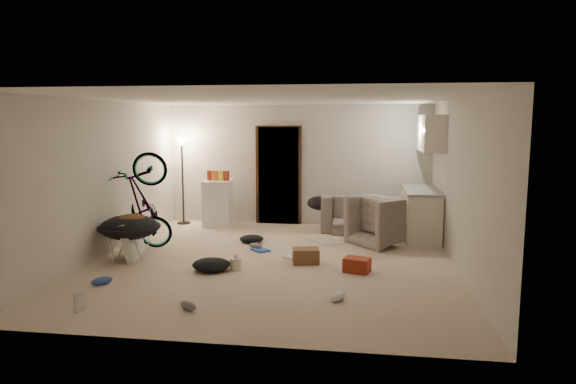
# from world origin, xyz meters

# --- Properties ---
(floor) EXTENTS (5.50, 6.00, 0.02)m
(floor) POSITION_xyz_m (0.00, 0.00, -0.01)
(floor) COLOR beige
(floor) RESTS_ON ground
(ceiling) EXTENTS (5.50, 6.00, 0.02)m
(ceiling) POSITION_xyz_m (0.00, 0.00, 2.51)
(ceiling) COLOR white
(ceiling) RESTS_ON wall_back
(wall_back) EXTENTS (5.50, 0.02, 2.50)m
(wall_back) POSITION_xyz_m (0.00, 3.01, 1.25)
(wall_back) COLOR beige
(wall_back) RESTS_ON floor
(wall_front) EXTENTS (5.50, 0.02, 2.50)m
(wall_front) POSITION_xyz_m (0.00, -3.01, 1.25)
(wall_front) COLOR beige
(wall_front) RESTS_ON floor
(wall_left) EXTENTS (0.02, 6.00, 2.50)m
(wall_left) POSITION_xyz_m (-2.76, 0.00, 1.25)
(wall_left) COLOR beige
(wall_left) RESTS_ON floor
(wall_right) EXTENTS (0.02, 6.00, 2.50)m
(wall_right) POSITION_xyz_m (2.76, 0.00, 1.25)
(wall_right) COLOR beige
(wall_right) RESTS_ON floor
(doorway) EXTENTS (0.85, 0.10, 2.04)m
(doorway) POSITION_xyz_m (-0.40, 2.97, 1.02)
(doorway) COLOR black
(doorway) RESTS_ON floor
(door_trim) EXTENTS (0.97, 0.04, 2.10)m
(door_trim) POSITION_xyz_m (-0.40, 2.94, 1.02)
(door_trim) COLOR #372113
(door_trim) RESTS_ON floor
(floor_lamp) EXTENTS (0.28, 0.28, 1.81)m
(floor_lamp) POSITION_xyz_m (-2.40, 2.65, 1.31)
(floor_lamp) COLOR black
(floor_lamp) RESTS_ON floor
(kitchen_counter) EXTENTS (0.60, 1.50, 0.88)m
(kitchen_counter) POSITION_xyz_m (2.43, 2.00, 0.44)
(kitchen_counter) COLOR silver
(kitchen_counter) RESTS_ON floor
(counter_top) EXTENTS (0.64, 1.54, 0.04)m
(counter_top) POSITION_xyz_m (2.43, 2.00, 0.90)
(counter_top) COLOR gray
(counter_top) RESTS_ON kitchen_counter
(kitchen_uppers) EXTENTS (0.38, 1.40, 0.65)m
(kitchen_uppers) POSITION_xyz_m (2.56, 2.00, 1.95)
(kitchen_uppers) COLOR silver
(kitchen_uppers) RESTS_ON wall_right
(sofa) EXTENTS (1.87, 0.76, 0.54)m
(sofa) POSITION_xyz_m (1.49, 2.45, 0.27)
(sofa) COLOR #353C35
(sofa) RESTS_ON floor
(armchair) EXTENTS (1.27, 1.28, 0.63)m
(armchair) POSITION_xyz_m (1.81, 1.51, 0.31)
(armchair) COLOR #353C35
(armchair) RESTS_ON floor
(bicycle) EXTENTS (1.78, 0.98, 0.98)m
(bicycle) POSITION_xyz_m (-2.30, 0.45, 0.44)
(bicycle) COLOR black
(bicycle) RESTS_ON floor
(book_asset) EXTENTS (0.27, 0.22, 0.02)m
(book_asset) POSITION_xyz_m (-1.88, -2.46, 0.01)
(book_asset) COLOR maroon
(book_asset) RESTS_ON floor
(mini_fridge) EXTENTS (0.59, 0.59, 0.95)m
(mini_fridge) POSITION_xyz_m (-1.61, 2.55, 0.47)
(mini_fridge) COLOR white
(mini_fridge) RESTS_ON floor
(snack_box_0) EXTENTS (0.12, 0.10, 0.30)m
(snack_box_0) POSITION_xyz_m (-1.78, 2.55, 1.00)
(snack_box_0) COLOR maroon
(snack_box_0) RESTS_ON mini_fridge
(snack_box_1) EXTENTS (0.11, 0.08, 0.30)m
(snack_box_1) POSITION_xyz_m (-1.66, 2.55, 1.00)
(snack_box_1) COLOR #E0551C
(snack_box_1) RESTS_ON mini_fridge
(snack_box_2) EXTENTS (0.10, 0.07, 0.30)m
(snack_box_2) POSITION_xyz_m (-1.54, 2.55, 1.00)
(snack_box_2) COLOR gold
(snack_box_2) RESTS_ON mini_fridge
(snack_box_3) EXTENTS (0.11, 0.08, 0.30)m
(snack_box_3) POSITION_xyz_m (-1.42, 2.55, 1.00)
(snack_box_3) COLOR maroon
(snack_box_3) RESTS_ON mini_fridge
(saucer_chair) EXTENTS (0.97, 0.97, 0.69)m
(saucer_chair) POSITION_xyz_m (-2.30, -0.12, 0.41)
(saucer_chair) COLOR silver
(saucer_chair) RESTS_ON floor
(hoodie) EXTENTS (0.62, 0.59, 0.22)m
(hoodie) POSITION_xyz_m (-2.25, -0.15, 0.61)
(hoodie) COLOR #55341D
(hoodie) RESTS_ON saucer_chair
(sofa_drape) EXTENTS (0.60, 0.51, 0.28)m
(sofa_drape) POSITION_xyz_m (0.54, 2.45, 0.54)
(sofa_drape) COLOR black
(sofa_drape) RESTS_ON sofa
(tv_box) EXTENTS (0.44, 0.96, 0.62)m
(tv_box) POSITION_xyz_m (-2.30, -0.04, 0.31)
(tv_box) COLOR silver
(tv_box) RESTS_ON floor
(drink_case_a) EXTENTS (0.45, 0.36, 0.23)m
(drink_case_a) POSITION_xyz_m (0.50, -0.02, 0.11)
(drink_case_a) COLOR brown
(drink_case_a) RESTS_ON floor
(drink_case_b) EXTENTS (0.42, 0.36, 0.21)m
(drink_case_b) POSITION_xyz_m (1.29, -0.37, 0.10)
(drink_case_b) COLOR maroon
(drink_case_b) RESTS_ON floor
(juicer) EXTENTS (0.17, 0.17, 0.25)m
(juicer) POSITION_xyz_m (-0.48, -0.50, 0.10)
(juicer) COLOR white
(juicer) RESTS_ON floor
(newspaper) EXTENTS (0.69, 0.73, 0.01)m
(newspaper) POSITION_xyz_m (0.72, 1.44, 0.00)
(newspaper) COLOR #B3AEA5
(newspaper) RESTS_ON floor
(book_blue) EXTENTS (0.37, 0.37, 0.03)m
(book_blue) POSITION_xyz_m (-0.33, 0.62, 0.01)
(book_blue) COLOR #2D4CA3
(book_blue) RESTS_ON floor
(book_white) EXTENTS (0.30, 0.33, 0.02)m
(book_white) POSITION_xyz_m (0.26, 0.30, 0.01)
(book_white) COLOR silver
(book_white) RESTS_ON floor
(shoe_1) EXTENTS (0.29, 0.23, 0.10)m
(shoe_1) POSITION_xyz_m (-0.44, 0.74, 0.05)
(shoe_1) COLOR slate
(shoe_1) RESTS_ON floor
(shoe_2) EXTENTS (0.28, 0.29, 0.11)m
(shoe_2) POSITION_xyz_m (-2.08, -1.44, 0.05)
(shoe_2) COLOR #2D4CA3
(shoe_2) RESTS_ON floor
(shoe_3) EXTENTS (0.28, 0.24, 0.10)m
(shoe_3) POSITION_xyz_m (-0.63, -2.15, 0.05)
(shoe_3) COLOR slate
(shoe_3) RESTS_ON floor
(shoe_4) EXTENTS (0.24, 0.32, 0.11)m
(shoe_4) POSITION_xyz_m (1.07, -1.61, 0.06)
(shoe_4) COLOR white
(shoe_4) RESTS_ON floor
(clothes_lump_a) EXTENTS (0.63, 0.56, 0.18)m
(clothes_lump_a) POSITION_xyz_m (-0.82, -0.61, 0.09)
(clothes_lump_a) COLOR black
(clothes_lump_a) RESTS_ON floor
(clothes_lump_b) EXTENTS (0.54, 0.51, 0.13)m
(clothes_lump_b) POSITION_xyz_m (-0.61, 1.19, 0.07)
(clothes_lump_b) COLOR black
(clothes_lump_b) RESTS_ON floor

